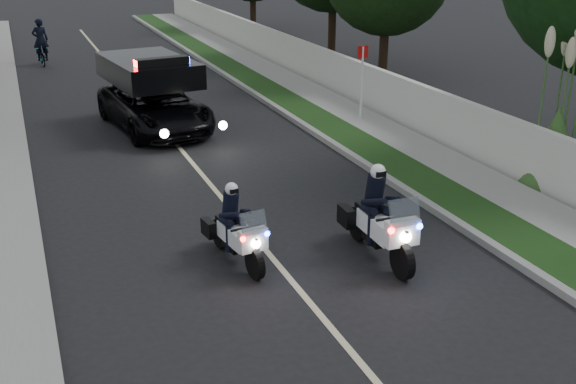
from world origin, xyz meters
name	(u,v)px	position (x,y,z in m)	size (l,w,h in m)	color
ground	(302,293)	(0.00, 0.00, 0.00)	(120.00, 120.00, 0.00)	black
curb_right	(299,122)	(4.10, 10.00, 0.07)	(0.20, 60.00, 0.15)	gray
grass_verge	(319,120)	(4.80, 10.00, 0.08)	(1.20, 60.00, 0.16)	#193814
sidewalk_right	(356,116)	(6.10, 10.00, 0.08)	(1.40, 60.00, 0.16)	gray
property_wall	(384,94)	(7.10, 10.00, 0.75)	(0.22, 60.00, 1.50)	beige
curb_left	(25,151)	(-4.10, 10.00, 0.07)	(0.20, 60.00, 0.15)	gray
lane_marking	(172,138)	(0.00, 10.00, 0.00)	(0.12, 50.00, 0.01)	#BFB78C
police_moto_left	(237,261)	(-0.67, 1.57, 0.00)	(0.63, 1.81, 1.54)	silver
police_moto_right	(378,257)	(1.88, 0.76, 0.00)	(0.75, 2.14, 1.82)	white
police_suv	(156,129)	(-0.21, 11.21, 0.00)	(2.40, 5.19, 2.52)	black
bicycle	(44,65)	(-2.80, 23.70, 0.00)	(0.56, 1.60, 0.84)	black
cyclist	(44,65)	(-2.80, 23.70, 0.00)	(0.67, 0.45, 1.86)	black
sign_post	(360,123)	(6.00, 9.50, 0.00)	(0.40, 0.40, 2.53)	red
pampas_far	(549,186)	(7.60, 2.64, 0.00)	(1.53, 1.53, 4.37)	beige
tree_right_c	(382,81)	(9.83, 14.99, 0.00)	(5.02, 5.02, 8.37)	#173410
tree_right_d	(331,60)	(9.91, 20.05, 0.00)	(6.02, 6.02, 10.04)	#173712
tree_right_e	(253,29)	(9.89, 31.32, 0.00)	(4.56, 4.56, 7.61)	black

